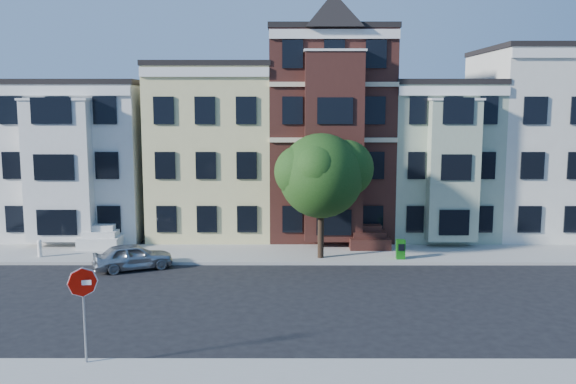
{
  "coord_description": "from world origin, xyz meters",
  "views": [
    {
      "loc": [
        -2.42,
        -25.08,
        8.15
      ],
      "look_at": [
        -2.47,
        2.45,
        4.2
      ],
      "focal_mm": 40.0,
      "sensor_mm": 36.0,
      "label": 1
    }
  ],
  "objects_px": {
    "newspaper_box": "(401,249)",
    "street_tree": "(321,181)",
    "stop_sign": "(84,309)",
    "parked_car": "(133,256)",
    "fire_hydrant": "(40,250)"
  },
  "relations": [
    {
      "from": "stop_sign",
      "to": "newspaper_box",
      "type": "bearing_deg",
      "value": 40.27
    },
    {
      "from": "street_tree",
      "to": "newspaper_box",
      "type": "xyz_separation_m",
      "value": [
        4.05,
        -0.25,
        -3.44
      ]
    },
    {
      "from": "newspaper_box",
      "to": "stop_sign",
      "type": "distance_m",
      "value": 17.71
    },
    {
      "from": "street_tree",
      "to": "stop_sign",
      "type": "xyz_separation_m",
      "value": [
        -7.86,
        -13.29,
        -2.24
      ]
    },
    {
      "from": "parked_car",
      "to": "stop_sign",
      "type": "height_order",
      "value": "stop_sign"
    },
    {
      "from": "street_tree",
      "to": "newspaper_box",
      "type": "distance_m",
      "value": 5.33
    },
    {
      "from": "newspaper_box",
      "to": "stop_sign",
      "type": "relative_size",
      "value": 0.29
    },
    {
      "from": "fire_hydrant",
      "to": "newspaper_box",
      "type": "bearing_deg",
      "value": -1.15
    },
    {
      "from": "newspaper_box",
      "to": "stop_sign",
      "type": "height_order",
      "value": "stop_sign"
    },
    {
      "from": "street_tree",
      "to": "stop_sign",
      "type": "relative_size",
      "value": 2.32
    },
    {
      "from": "street_tree",
      "to": "stop_sign",
      "type": "distance_m",
      "value": 15.6
    },
    {
      "from": "fire_hydrant",
      "to": "stop_sign",
      "type": "distance_m",
      "value": 15.01
    },
    {
      "from": "fire_hydrant",
      "to": "street_tree",
      "type": "bearing_deg",
      "value": -0.49
    },
    {
      "from": "newspaper_box",
      "to": "street_tree",
      "type": "bearing_deg",
      "value": 178.81
    },
    {
      "from": "parked_car",
      "to": "newspaper_box",
      "type": "distance_m",
      "value": 13.34
    }
  ]
}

